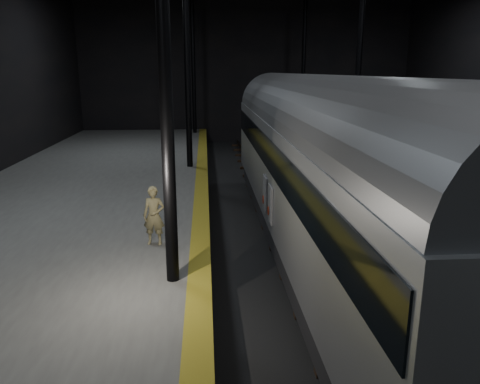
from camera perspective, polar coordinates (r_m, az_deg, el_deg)
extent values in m
plane|color=black|center=(14.44, 8.38, -6.87)|extent=(44.00, 44.00, 0.00)
cube|color=#4C4C4A|center=(14.62, -21.73, -5.43)|extent=(9.00, 43.80, 1.00)
cube|color=olive|center=(13.77, -4.81, -3.39)|extent=(0.50, 43.80, 0.01)
cube|color=#3F3328|center=(14.25, 5.56, -6.35)|extent=(0.08, 43.00, 0.14)
cube|color=#3F3328|center=(14.55, 11.19, -6.11)|extent=(0.08, 43.00, 0.14)
cube|color=black|center=(14.42, 8.39, -6.65)|extent=(2.40, 42.00, 0.12)
cylinder|color=black|center=(9.16, -9.34, 19.13)|extent=(0.26, 0.26, 10.00)
cylinder|color=black|center=(21.13, -6.50, 16.55)|extent=(0.26, 0.26, 10.00)
cylinder|color=black|center=(22.20, 14.35, 16.11)|extent=(0.26, 0.26, 10.00)
cylinder|color=black|center=(33.12, -5.73, 15.84)|extent=(0.26, 0.26, 10.00)
cylinder|color=black|center=(33.82, 7.77, 15.75)|extent=(0.26, 0.26, 10.00)
cube|color=#AAADB2|center=(13.37, 9.13, 2.11)|extent=(2.73, 18.82, 2.82)
cube|color=black|center=(13.85, 8.84, -5.05)|extent=(2.49, 18.44, 0.80)
cube|color=black|center=(13.24, 9.25, 4.89)|extent=(2.78, 18.53, 0.85)
cylinder|color=slate|center=(13.14, 9.38, 8.13)|extent=(2.67, 18.63, 2.67)
cube|color=black|center=(20.14, 4.65, 0.28)|extent=(1.69, 2.07, 0.33)
cube|color=silver|center=(12.35, 3.71, -1.47)|extent=(0.04, 0.71, 0.99)
cube|color=silver|center=(13.43, 3.05, -0.14)|extent=(0.04, 0.71, 0.99)
cylinder|color=#A62E14|center=(12.58, 3.50, -2.29)|extent=(0.03, 0.24, 0.24)
cylinder|color=#A62E14|center=(13.65, 2.87, -0.92)|extent=(0.03, 0.24, 0.24)
imported|color=#978B5D|center=(11.84, -10.44, -2.86)|extent=(0.59, 0.43, 1.49)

